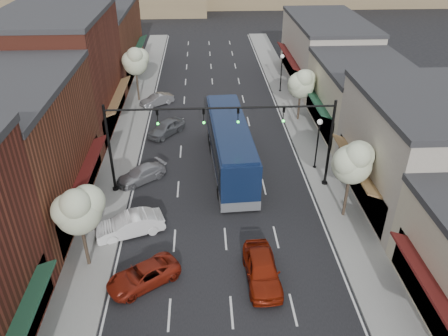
{
  "coord_description": "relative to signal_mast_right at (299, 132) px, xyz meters",
  "views": [
    {
      "loc": [
        -1.23,
        -19.93,
        18.44
      ],
      "look_at": [
        0.18,
        7.29,
        2.2
      ],
      "focal_mm": 35.0,
      "sensor_mm": 36.0,
      "label": 1
    }
  ],
  "objects": [
    {
      "name": "ground",
      "position": [
        -5.62,
        -8.0,
        -4.62
      ],
      "size": [
        160.0,
        160.0,
        0.0
      ],
      "primitive_type": "plane",
      "color": "black",
      "rests_on": "ground"
    },
    {
      "name": "sidewalk_left",
      "position": [
        -14.02,
        10.5,
        -4.55
      ],
      "size": [
        2.8,
        73.0,
        0.15
      ],
      "primitive_type": "cube",
      "color": "gray",
      "rests_on": "ground"
    },
    {
      "name": "sidewalk_right",
      "position": [
        2.78,
        10.5,
        -4.55
      ],
      "size": [
        2.8,
        73.0,
        0.15
      ],
      "primitive_type": "cube",
      "color": "gray",
      "rests_on": "ground"
    },
    {
      "name": "curb_left",
      "position": [
        -12.62,
        10.5,
        -4.55
      ],
      "size": [
        0.25,
        73.0,
        0.17
      ],
      "primitive_type": "cube",
      "color": "gray",
      "rests_on": "ground"
    },
    {
      "name": "curb_right",
      "position": [
        1.38,
        10.5,
        -4.55
      ],
      "size": [
        0.25,
        73.0,
        0.17
      ],
      "primitive_type": "cube",
      "color": "gray",
      "rests_on": "ground"
    },
    {
      "name": "bldg_left_midnear",
      "position": [
        -19.85,
        -2.0,
        0.03
      ],
      "size": [
        10.14,
        14.1,
        9.4
      ],
      "color": "brown",
      "rests_on": "ground"
    },
    {
      "name": "bldg_left_midfar",
      "position": [
        -19.86,
        12.0,
        0.78
      ],
      "size": [
        10.14,
        14.1,
        10.9
      ],
      "color": "maroon",
      "rests_on": "ground"
    },
    {
      "name": "bldg_left_far",
      "position": [
        -19.84,
        28.0,
        -0.46
      ],
      "size": [
        10.14,
        18.1,
        8.4
      ],
      "color": "brown",
      "rests_on": "ground"
    },
    {
      "name": "bldg_right_midnear",
      "position": [
        8.1,
        -2.0,
        -0.72
      ],
      "size": [
        9.14,
        12.1,
        7.9
      ],
      "color": "#AEA395",
      "rests_on": "ground"
    },
    {
      "name": "bldg_right_midfar",
      "position": [
        8.08,
        10.0,
        -1.46
      ],
      "size": [
        9.14,
        12.1,
        6.4
      ],
      "color": "#C2B79A",
      "rests_on": "ground"
    },
    {
      "name": "bldg_right_far",
      "position": [
        8.09,
        24.0,
        -0.96
      ],
      "size": [
        9.14,
        16.1,
        7.4
      ],
      "color": "#AEA395",
      "rests_on": "ground"
    },
    {
      "name": "signal_mast_right",
      "position": [
        0.0,
        0.0,
        0.0
      ],
      "size": [
        8.22,
        0.46,
        7.0
      ],
      "color": "black",
      "rests_on": "ground"
    },
    {
      "name": "signal_mast_left",
      "position": [
        -11.24,
        0.0,
        0.0
      ],
      "size": [
        8.22,
        0.46,
        7.0
      ],
      "color": "black",
      "rests_on": "ground"
    },
    {
      "name": "tree_right_near",
      "position": [
        2.73,
        -4.05,
        -0.17
      ],
      "size": [
        2.85,
        2.65,
        5.95
      ],
      "color": "#47382B",
      "rests_on": "ground"
    },
    {
      "name": "tree_right_far",
      "position": [
        2.73,
        11.95,
        -0.63
      ],
      "size": [
        2.85,
        2.65,
        5.43
      ],
      "color": "#47382B",
      "rests_on": "ground"
    },
    {
      "name": "tree_left_near",
      "position": [
        -13.87,
        -8.05,
        -0.4
      ],
      "size": [
        2.85,
        2.65,
        5.69
      ],
      "color": "#47382B",
      "rests_on": "ground"
    },
    {
      "name": "tree_left_far",
      "position": [
        -13.87,
        17.95,
        -0.02
      ],
      "size": [
        2.85,
        2.65,
        6.13
      ],
      "color": "#47382B",
      "rests_on": "ground"
    },
    {
      "name": "lamp_post_near",
      "position": [
        2.18,
        2.5,
        -1.62
      ],
      "size": [
        0.44,
        0.44,
        4.44
      ],
      "color": "black",
      "rests_on": "ground"
    },
    {
      "name": "lamp_post_far",
      "position": [
        2.18,
        20.0,
        -1.62
      ],
      "size": [
        0.44,
        0.44,
        4.44
      ],
      "color": "black",
      "rests_on": "ground"
    },
    {
      "name": "coach_bus",
      "position": [
        -4.76,
        3.08,
        -2.57
      ],
      "size": [
        3.54,
        13.09,
        3.96
      ],
      "rotation": [
        0.0,
        0.0,
        0.06
      ],
      "color": "#0E1B3A",
      "rests_on": "ground"
    },
    {
      "name": "red_hatchback",
      "position": [
        -3.74,
        -9.7,
        -3.84
      ],
      "size": [
        2.06,
        4.69,
        1.57
      ],
      "primitive_type": "imported",
      "rotation": [
        0.0,
        0.0,
        0.04
      ],
      "color": "maroon",
      "rests_on": "ground"
    },
    {
      "name": "parked_car_a",
      "position": [
        -10.49,
        -9.64,
        -4.04
      ],
      "size": [
        4.57,
        3.94,
        1.17
      ],
      "primitive_type": "imported",
      "rotation": [
        0.0,
        0.0,
        -0.98
      ],
      "color": "maroon",
      "rests_on": "ground"
    },
    {
      "name": "parked_car_b",
      "position": [
        -11.82,
        -5.14,
        -3.89
      ],
      "size": [
        4.69,
        2.88,
        1.46
      ],
      "primitive_type": "imported",
      "rotation": [
        0.0,
        0.0,
        -1.24
      ],
      "color": "white",
      "rests_on": "ground"
    },
    {
      "name": "parked_car_c",
      "position": [
        -11.82,
        1.36,
        -4.03
      ],
      "size": [
        4.23,
        3.89,
        1.19
      ],
      "primitive_type": "imported",
      "rotation": [
        0.0,
        0.0,
        -0.88
      ],
      "color": "#9F9FA5",
      "rests_on": "ground"
    },
    {
      "name": "parked_car_d",
      "position": [
        -10.36,
        9.5,
        -3.92
      ],
      "size": [
        3.82,
        4.26,
        1.4
      ],
      "primitive_type": "imported",
      "rotation": [
        0.0,
        0.0,
        -0.66
      ],
      "color": "#5B5E63",
      "rests_on": "ground"
    },
    {
      "name": "parked_car_e",
      "position": [
        -11.82,
        16.75,
        -4.01
      ],
      "size": [
        3.77,
        3.13,
        1.21
      ],
      "primitive_type": "imported",
      "rotation": [
        0.0,
        0.0,
        -0.98
      ],
      "color": "gray",
      "rests_on": "ground"
    }
  ]
}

